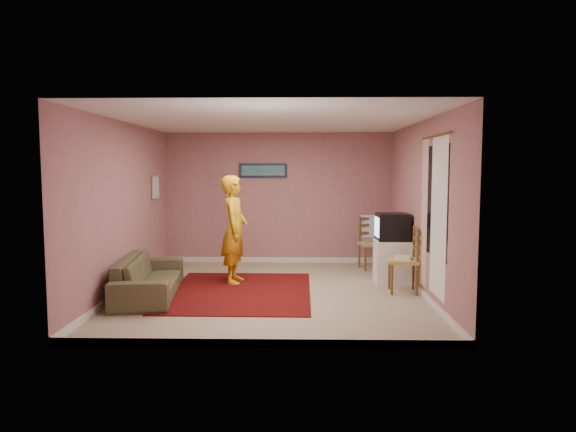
{
  "coord_description": "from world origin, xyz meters",
  "views": [
    {
      "loc": [
        0.4,
        -7.75,
        1.89
      ],
      "look_at": [
        0.23,
        0.6,
        1.11
      ],
      "focal_mm": 32.0,
      "sensor_mm": 36.0,
      "label": 1
    }
  ],
  "objects_px": {
    "crt_tv": "(392,227)",
    "chair_a": "(372,237)",
    "chair_b": "(403,253)",
    "person": "(234,229)",
    "tv_cabinet": "(392,262)",
    "sofa": "(149,277)"
  },
  "relations": [
    {
      "from": "crt_tv",
      "to": "person",
      "type": "distance_m",
      "value": 2.6
    },
    {
      "from": "crt_tv",
      "to": "chair_b",
      "type": "relative_size",
      "value": 0.97
    },
    {
      "from": "tv_cabinet",
      "to": "sofa",
      "type": "height_order",
      "value": "tv_cabinet"
    },
    {
      "from": "tv_cabinet",
      "to": "crt_tv",
      "type": "distance_m",
      "value": 0.58
    },
    {
      "from": "crt_tv",
      "to": "person",
      "type": "xyz_separation_m",
      "value": [
        -2.6,
        -0.02,
        -0.05
      ]
    },
    {
      "from": "sofa",
      "to": "chair_a",
      "type": "bearing_deg",
      "value": -65.77
    },
    {
      "from": "crt_tv",
      "to": "chair_b",
      "type": "xyz_separation_m",
      "value": [
        0.06,
        -0.64,
        -0.32
      ]
    },
    {
      "from": "sofa",
      "to": "person",
      "type": "relative_size",
      "value": 1.13
    },
    {
      "from": "chair_b",
      "to": "person",
      "type": "distance_m",
      "value": 2.74
    },
    {
      "from": "chair_a",
      "to": "chair_b",
      "type": "distance_m",
      "value": 1.85
    },
    {
      "from": "sofa",
      "to": "crt_tv",
      "type": "bearing_deg",
      "value": -82.29
    },
    {
      "from": "chair_b",
      "to": "sofa",
      "type": "distance_m",
      "value": 3.83
    },
    {
      "from": "tv_cabinet",
      "to": "person",
      "type": "relative_size",
      "value": 0.4
    },
    {
      "from": "tv_cabinet",
      "to": "crt_tv",
      "type": "xyz_separation_m",
      "value": [
        -0.01,
        -0.0,
        0.58
      ]
    },
    {
      "from": "crt_tv",
      "to": "chair_a",
      "type": "distance_m",
      "value": 1.25
    },
    {
      "from": "crt_tv",
      "to": "chair_a",
      "type": "xyz_separation_m",
      "value": [
        -0.15,
        1.19,
        -0.34
      ]
    },
    {
      "from": "crt_tv",
      "to": "sofa",
      "type": "distance_m",
      "value": 3.92
    },
    {
      "from": "chair_b",
      "to": "sofa",
      "type": "relative_size",
      "value": 0.27
    },
    {
      "from": "crt_tv",
      "to": "sofa",
      "type": "relative_size",
      "value": 0.26
    },
    {
      "from": "chair_a",
      "to": "sofa",
      "type": "bearing_deg",
      "value": -159.77
    },
    {
      "from": "crt_tv",
      "to": "sofa",
      "type": "xyz_separation_m",
      "value": [
        -3.74,
        -0.97,
        -0.64
      ]
    },
    {
      "from": "crt_tv",
      "to": "sofa",
      "type": "height_order",
      "value": "crt_tv"
    }
  ]
}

